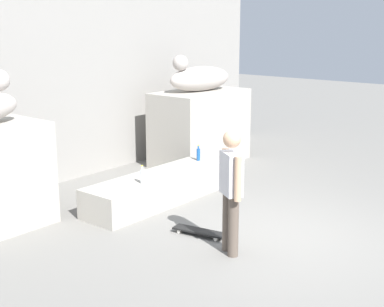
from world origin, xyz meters
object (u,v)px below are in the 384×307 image
at_px(bottle_blue, 198,154).
at_px(bottle_clear, 142,176).
at_px(skater, 231,187).
at_px(statue_reclining_right, 199,78).
at_px(skateboard, 199,231).

bearing_deg(bottle_blue, bottle_clear, -172.16).
height_order(skater, bottle_clear, skater).
height_order(statue_reclining_right, bottle_blue, statue_reclining_right).
relative_size(skateboard, bottle_blue, 2.81).
bearing_deg(bottle_blue, skater, -133.48).
relative_size(statue_reclining_right, skateboard, 2.03).
bearing_deg(statue_reclining_right, skater, 52.43).
relative_size(statue_reclining_right, skater, 1.00).
xyz_separation_m(skateboard, bottle_clear, (0.20, 1.32, 0.54)).
bearing_deg(skateboard, bottle_blue, 118.85).
xyz_separation_m(statue_reclining_right, skater, (-3.48, -3.32, -0.93)).
bearing_deg(skateboard, bottle_clear, 161.38).
relative_size(bottle_clear, bottle_blue, 1.03).
distance_m(skateboard, bottle_blue, 2.53).
bearing_deg(bottle_clear, statue_reclining_right, 22.98).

